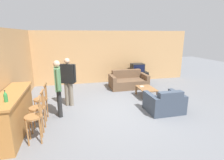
% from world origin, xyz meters
% --- Properties ---
extents(ground_plane, '(24.00, 24.00, 0.00)m').
position_xyz_m(ground_plane, '(0.00, 0.00, 0.00)').
color(ground_plane, slate).
extents(wall_back, '(9.40, 0.08, 2.60)m').
position_xyz_m(wall_back, '(0.00, 3.69, 1.30)').
color(wall_back, tan).
rests_on(wall_back, ground_plane).
extents(wall_left, '(0.08, 8.69, 2.60)m').
position_xyz_m(wall_left, '(-3.26, 1.35, 1.30)').
color(wall_left, tan).
rests_on(wall_left, ground_plane).
extents(bar_counter, '(0.55, 2.11, 1.06)m').
position_xyz_m(bar_counter, '(-2.92, -0.58, 0.53)').
color(bar_counter, '#A87038').
rests_on(bar_counter, ground_plane).
extents(bar_chair_near, '(0.41, 0.41, 1.07)m').
position_xyz_m(bar_chair_near, '(-2.37, -1.10, 0.56)').
color(bar_chair_near, '#996638').
rests_on(bar_chair_near, ground_plane).
extents(bar_chair_mid, '(0.40, 0.40, 1.07)m').
position_xyz_m(bar_chair_mid, '(-2.37, -0.60, 0.56)').
color(bar_chair_mid, '#996638').
rests_on(bar_chair_mid, ground_plane).
extents(bar_chair_far, '(0.40, 0.40, 1.07)m').
position_xyz_m(bar_chair_far, '(-2.37, 0.02, 0.56)').
color(bar_chair_far, '#996638').
rests_on(bar_chair_far, ground_plane).
extents(couch_far, '(1.72, 0.94, 0.79)m').
position_xyz_m(couch_far, '(1.09, 2.47, 0.28)').
color(couch_far, brown).
rests_on(couch_far, ground_plane).
extents(armchair_near, '(1.09, 0.89, 0.77)m').
position_xyz_m(armchair_near, '(1.36, -0.33, 0.28)').
color(armchair_near, '#384251').
rests_on(armchair_near, ground_plane).
extents(coffee_table, '(0.60, 0.92, 0.39)m').
position_xyz_m(coffee_table, '(1.35, 1.04, 0.33)').
color(coffee_table, brown).
rests_on(coffee_table, ground_plane).
extents(tv_unit, '(1.08, 0.51, 0.53)m').
position_xyz_m(tv_unit, '(1.86, 3.29, 0.27)').
color(tv_unit, black).
rests_on(tv_unit, ground_plane).
extents(tv, '(0.65, 0.46, 0.44)m').
position_xyz_m(tv, '(1.86, 3.28, 0.76)').
color(tv, black).
rests_on(tv, tv_unit).
extents(bottle, '(0.08, 0.08, 0.25)m').
position_xyz_m(bottle, '(-2.85, -1.16, 1.17)').
color(bottle, '#2D7F3D').
rests_on(bottle, bar_counter).
extents(book_on_table, '(0.17, 0.16, 0.02)m').
position_xyz_m(book_on_table, '(1.25, 1.25, 0.40)').
color(book_on_table, '#B7AD99').
rests_on(book_on_table, coffee_table).
extents(person_by_window, '(0.54, 0.35, 1.67)m').
position_xyz_m(person_by_window, '(-1.60, 0.92, 0.94)').
color(person_by_window, '#756B5B').
rests_on(person_by_window, ground_plane).
extents(person_by_counter, '(0.20, 0.56, 1.71)m').
position_xyz_m(person_by_counter, '(-1.88, 0.15, 0.97)').
color(person_by_counter, black).
rests_on(person_by_counter, ground_plane).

